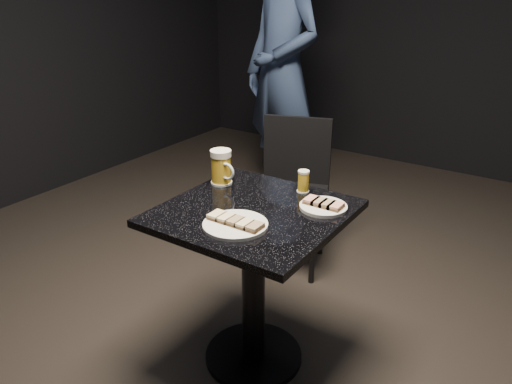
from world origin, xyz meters
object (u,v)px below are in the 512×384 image
Objects in this scene: beer_mug at (221,167)px; chair at (292,183)px; table at (253,262)px; plate_small at (323,207)px; beer_tumbler at (303,181)px; plate_large at (235,225)px; patron at (282,73)px.

chair is at bearing 92.96° from beer_mug.
plate_small is at bearing 36.26° from table.
beer_tumbler is (-0.15, 0.10, 0.04)m from plate_small.
plate_large is 0.44m from beer_mug.
chair reaches higher than plate_small.
patron is 1.08m from chair.
patron is 2.23× the size of chair.
plate_small is at bearing -34.70° from beer_tumbler.
beer_mug is at bearing -178.00° from plate_small.
beer_mug is at bearing -160.81° from beer_tumbler.
plate_large is at bearing -43.67° from patron.
beer_mug is (-0.50, -0.02, 0.07)m from plate_small.
beer_mug is 0.37m from beer_tumbler.
beer_tumbler is 0.77m from chair.
beer_tumbler is at bearing 83.47° from plate_large.
beer_tumbler reaches higher than plate_large.
patron is 12.28× the size of beer_mug.
table is (0.87, -1.66, -0.46)m from patron.
chair is at bearing -34.75° from patron.
table is 0.86× the size of chair.
plate_large is 1.11m from chair.
plate_small is at bearing 58.58° from plate_large.
beer_tumbler is 0.11× the size of chair.
patron is (-1.10, 1.50, 0.21)m from plate_small.
plate_large is 2.51× the size of beer_tumbler.
beer_mug is 0.18× the size of chair.
beer_tumbler is at bearing 19.19° from beer_mug.
patron is (-0.90, 1.82, 0.21)m from plate_large.
plate_large is 0.13× the size of patron.
table is at bearing -70.31° from chair.
beer_mug is at bearing 134.14° from plate_large.
patron is at bearing 125.15° from chair.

